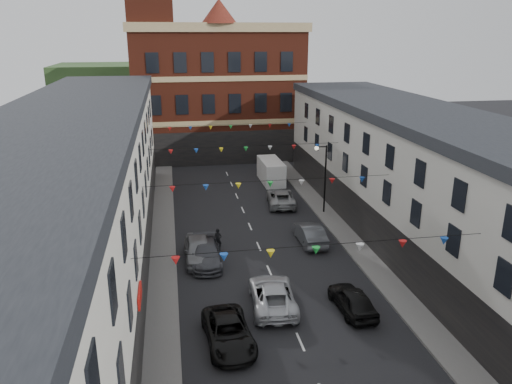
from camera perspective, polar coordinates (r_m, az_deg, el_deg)
ground at (r=29.74m, az=3.09°, el=-12.43°), size 160.00×160.00×0.00m
pavement_left at (r=30.85m, az=-10.62°, el=-11.38°), size 1.80×64.00×0.15m
pavement_right at (r=33.40m, az=14.09°, el=-9.25°), size 1.80×64.00×0.15m
terrace_left at (r=28.34m, az=-21.16°, el=-3.27°), size 8.40×56.00×10.70m
terrace_right at (r=33.05m, az=23.18°, el=-1.50°), size 8.40×56.00×9.70m
civic_building at (r=63.61m, az=-4.52°, el=11.57°), size 20.60×13.30×18.50m
clock_tower at (r=60.04m, az=-11.89°, el=17.40°), size 5.60×5.60×30.00m
distant_hill at (r=87.61m, az=-8.67°, el=11.05°), size 40.00×14.00×10.00m
street_lamp at (r=42.43m, az=7.63°, el=2.52°), size 1.10×0.36×6.00m
car_left_c at (r=25.89m, az=-3.16°, el=-15.72°), size 2.55×4.96×1.34m
car_left_d at (r=34.05m, az=-5.70°, el=-7.04°), size 2.12×4.92×1.41m
car_left_e at (r=34.49m, az=-6.59°, el=-6.55°), size 1.92×4.77×1.62m
car_right_d at (r=28.99m, az=10.96°, el=-12.00°), size 1.91×4.25×1.42m
car_right_e at (r=37.28m, az=6.13°, el=-4.72°), size 1.66×4.58×1.50m
car_right_f at (r=45.15m, az=2.86°, el=-0.63°), size 2.89×5.34×1.42m
moving_car at (r=28.96m, az=1.91°, el=-11.63°), size 2.84×5.45×1.47m
white_van at (r=52.03m, az=1.72°, el=2.40°), size 2.09×5.28×2.32m
pedestrian at (r=35.91m, az=-4.39°, el=-5.45°), size 0.70×0.60×1.64m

